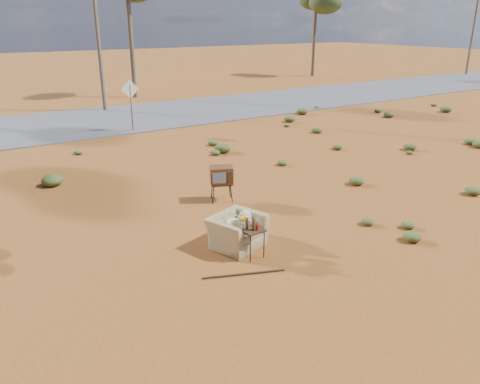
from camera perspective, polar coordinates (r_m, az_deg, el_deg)
ground at (r=10.05m, az=3.31°, el=-6.57°), size 140.00×140.00×0.00m
highway at (r=23.30m, az=-18.97°, el=8.01°), size 140.00×7.00×0.04m
armchair at (r=9.90m, az=-0.15°, el=-4.18°), size 1.37×1.15×0.93m
tv_unit at (r=12.24m, az=-2.29°, el=2.01°), size 0.72×0.66×0.94m
side_table at (r=9.33m, az=1.26°, el=-4.39°), size 0.45×0.45×0.88m
rusty_bar at (r=8.96m, az=0.47°, el=-9.95°), size 1.50×0.61×0.04m
road_sign at (r=20.62m, az=-13.21°, el=11.30°), size 0.78×0.06×2.19m
eucalyptus_right at (r=41.51m, az=9.26°, el=21.97°), size 3.20×3.20×7.10m
utility_pole_center at (r=25.79m, az=-17.03°, el=18.59°), size 1.40×0.20×8.00m
utility_pole_east at (r=46.44m, az=26.61°, el=17.79°), size 1.40×0.20×8.00m
scrub_patch at (r=13.22m, az=-10.87°, el=0.50°), size 17.49×8.07×0.33m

